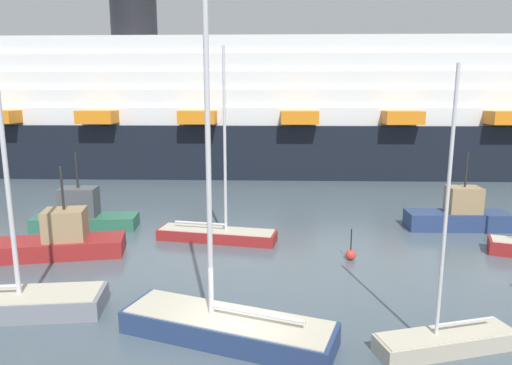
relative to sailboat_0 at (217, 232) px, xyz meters
The scene contains 10 objects.
ground_plane 10.89m from the sailboat_0, 78.64° to the right, with size 600.00×600.00×0.00m, color #4C5B66.
sailboat_0 is the anchor object (origin of this frame).
sailboat_1 11.44m from the sailboat_0, 126.41° to the right, with size 7.55×3.09×13.59m.
sailboat_2 10.63m from the sailboat_0, 80.06° to the right, with size 7.66×4.21×11.84m.
sailboat_4 14.06m from the sailboat_0, 50.07° to the right, with size 4.87×2.53×9.11m.
fishing_boat_0 8.14m from the sailboat_0, 159.29° to the right, with size 6.62×3.48×4.64m.
fishing_boat_1 8.73m from the sailboat_0, 168.06° to the left, with size 6.40×2.61×4.76m.
fishing_boat_2 14.85m from the sailboat_0, 12.17° to the left, with size 6.16×2.03×4.77m.
channel_buoy_1 7.61m from the sailboat_0, 20.38° to the right, with size 0.52×0.52×1.61m.
cruise_ship 25.78m from the sailboat_0, 78.86° to the left, with size 94.39×16.65×18.35m.
Camera 1 is at (1.51, -14.04, 8.27)m, focal length 32.10 mm.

